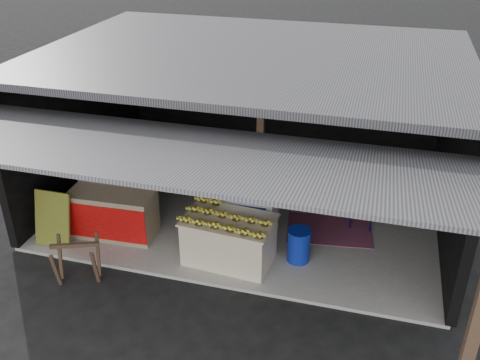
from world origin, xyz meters
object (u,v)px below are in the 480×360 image
(sawhorse, at_px, (77,258))
(water_barrel, at_px, (299,246))
(white_crate, at_px, (248,207))
(banana_table, at_px, (229,240))
(plastic_chair, at_px, (364,197))
(neighbor_stall, at_px, (113,211))

(sawhorse, distance_m, water_barrel, 3.48)
(white_crate, bearing_deg, water_barrel, -29.97)
(banana_table, distance_m, white_crate, 0.86)
(white_crate, distance_m, plastic_chair, 2.10)
(white_crate, relative_size, plastic_chair, 1.17)
(banana_table, relative_size, plastic_chair, 1.65)
(banana_table, bearing_deg, white_crate, 88.42)
(white_crate, height_order, sawhorse, white_crate)
(water_barrel, bearing_deg, sawhorse, -156.77)
(neighbor_stall, relative_size, water_barrel, 2.79)
(banana_table, bearing_deg, neighbor_stall, 179.08)
(neighbor_stall, bearing_deg, sawhorse, -90.79)
(neighbor_stall, relative_size, plastic_chair, 1.66)
(plastic_chair, bearing_deg, sawhorse, -145.10)
(plastic_chair, bearing_deg, banana_table, -138.49)
(banana_table, height_order, plastic_chair, plastic_chair)
(banana_table, relative_size, water_barrel, 2.76)
(white_crate, distance_m, neighbor_stall, 2.34)
(banana_table, xyz_separation_m, water_barrel, (1.08, 0.30, -0.12))
(banana_table, height_order, white_crate, white_crate)
(sawhorse, bearing_deg, plastic_chair, 12.59)
(banana_table, relative_size, white_crate, 1.41)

